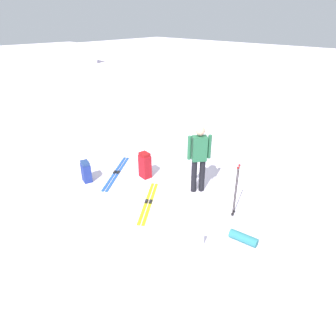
{
  "coord_description": "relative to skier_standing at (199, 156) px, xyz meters",
  "views": [
    {
      "loc": [
        -4.64,
        -4.3,
        3.95
      ],
      "look_at": [
        0.0,
        0.0,
        0.7
      ],
      "focal_mm": 32.12,
      "sensor_mm": 36.0,
      "label": 1
    }
  ],
  "objects": [
    {
      "name": "ground_plane",
      "position": [
        -0.59,
        0.45,
        -0.95
      ],
      "size": [
        80.0,
        80.0,
        0.0
      ],
      "primitive_type": "plane",
      "color": "white"
    },
    {
      "name": "backpack_large_dark",
      "position": [
        -1.6,
        2.44,
        -0.68
      ],
      "size": [
        0.29,
        0.35,
        0.57
      ],
      "color": "navy",
      "rests_on": "ground_plane"
    },
    {
      "name": "ski_pair_near",
      "position": [
        -1.21,
        0.5,
        -0.94
      ],
      "size": [
        1.53,
        1.15,
        0.05
      ],
      "color": "gold",
      "rests_on": "ground_plane"
    },
    {
      "name": "backpack_bright",
      "position": [
        -0.4,
        1.48,
        -0.61
      ],
      "size": [
        0.27,
        0.34,
        0.71
      ],
      "color": "maroon",
      "rests_on": "ground_plane"
    },
    {
      "name": "skier_standing",
      "position": [
        0.0,
        0.0,
        0.0
      ],
      "size": [
        0.46,
        0.39,
        1.7
      ],
      "color": "black",
      "rests_on": "ground_plane"
    },
    {
      "name": "ski_pair_far",
      "position": [
        -0.8,
        2.22,
        -0.94
      ],
      "size": [
        1.75,
        1.26,
        0.05
      ],
      "color": "#214FA3",
      "rests_on": "ground_plane"
    },
    {
      "name": "sleeping_mat_rolled",
      "position": [
        -0.9,
        -1.83,
        -0.86
      ],
      "size": [
        0.25,
        0.57,
        0.18
      ],
      "primitive_type": "cylinder",
      "rotation": [
        0.0,
        1.57,
        1.69
      ],
      "color": "teal",
      "rests_on": "ground_plane"
    },
    {
      "name": "thermos_bottle",
      "position": [
        -1.49,
        -1.28,
        -0.82
      ],
      "size": [
        0.07,
        0.07,
        0.26
      ],
      "primitive_type": "cylinder",
      "color": "#B1B2C9",
      "rests_on": "ground_plane"
    },
    {
      "name": "ski_poles_planted_near",
      "position": [
        -0.28,
        -1.21,
        -0.27
      ],
      "size": [
        0.19,
        0.11,
        1.22
      ],
      "color": "black",
      "rests_on": "ground_plane"
    }
  ]
}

